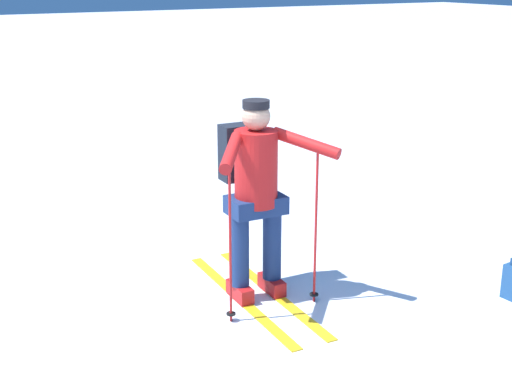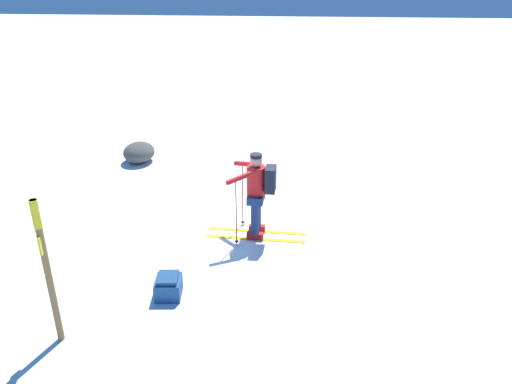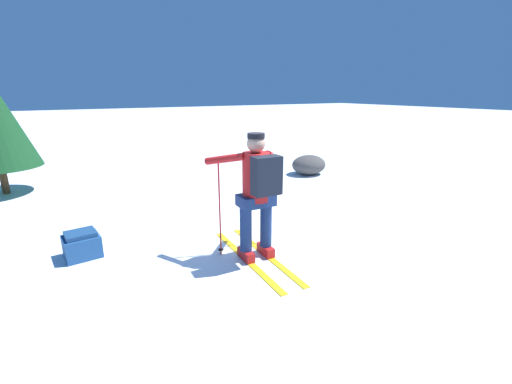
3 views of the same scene
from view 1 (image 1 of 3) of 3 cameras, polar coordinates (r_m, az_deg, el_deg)
ground_plane at (r=5.07m, az=-2.42°, el=-12.49°), size 80.00×80.00×0.00m
skier at (r=5.51m, az=-0.12°, el=0.47°), size 1.00×1.84×1.60m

